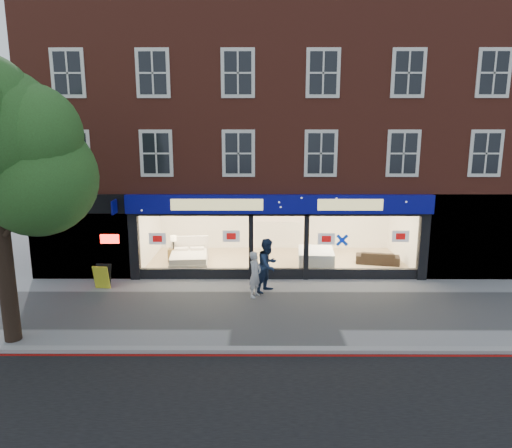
{
  "coord_description": "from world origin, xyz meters",
  "views": [
    {
      "loc": [
        -0.8,
        -13.78,
        5.63
      ],
      "look_at": [
        -0.86,
        2.5,
        2.27
      ],
      "focal_mm": 32.0,
      "sensor_mm": 36.0,
      "label": 1
    }
  ],
  "objects_px": {
    "display_bed": "(189,258)",
    "a_board": "(102,277)",
    "sofa": "(377,258)",
    "pedestrian_grey": "(255,274)",
    "pedestrian_blue": "(268,265)",
    "mattress_stack": "(316,258)"
  },
  "relations": [
    {
      "from": "a_board",
      "to": "pedestrian_blue",
      "type": "bearing_deg",
      "value": 4.3
    },
    {
      "from": "mattress_stack",
      "to": "sofa",
      "type": "distance_m",
      "value": 2.7
    },
    {
      "from": "pedestrian_blue",
      "to": "display_bed",
      "type": "bearing_deg",
      "value": 84.44
    },
    {
      "from": "a_board",
      "to": "mattress_stack",
      "type": "bearing_deg",
      "value": 23.64
    },
    {
      "from": "display_bed",
      "to": "sofa",
      "type": "bearing_deg",
      "value": -3.24
    },
    {
      "from": "mattress_stack",
      "to": "a_board",
      "type": "relative_size",
      "value": 2.14
    },
    {
      "from": "mattress_stack",
      "to": "pedestrian_grey",
      "type": "distance_m",
      "value": 4.08
    },
    {
      "from": "pedestrian_grey",
      "to": "sofa",
      "type": "bearing_deg",
      "value": -26.69
    },
    {
      "from": "a_board",
      "to": "pedestrian_blue",
      "type": "xyz_separation_m",
      "value": [
        5.98,
        -0.28,
        0.52
      ]
    },
    {
      "from": "display_bed",
      "to": "a_board",
      "type": "relative_size",
      "value": 2.32
    },
    {
      "from": "a_board",
      "to": "pedestrian_grey",
      "type": "height_order",
      "value": "pedestrian_grey"
    },
    {
      "from": "pedestrian_grey",
      "to": "pedestrian_blue",
      "type": "xyz_separation_m",
      "value": [
        0.45,
        0.53,
        0.16
      ]
    },
    {
      "from": "mattress_stack",
      "to": "pedestrian_blue",
      "type": "relative_size",
      "value": 0.99
    },
    {
      "from": "display_bed",
      "to": "pedestrian_grey",
      "type": "relative_size",
      "value": 1.29
    },
    {
      "from": "sofa",
      "to": "pedestrian_grey",
      "type": "height_order",
      "value": "pedestrian_grey"
    },
    {
      "from": "display_bed",
      "to": "a_board",
      "type": "height_order",
      "value": "display_bed"
    },
    {
      "from": "display_bed",
      "to": "pedestrian_blue",
      "type": "xyz_separation_m",
      "value": [
        3.22,
        -2.79,
        0.56
      ]
    },
    {
      "from": "sofa",
      "to": "display_bed",
      "type": "bearing_deg",
      "value": 15.3
    },
    {
      "from": "sofa",
      "to": "pedestrian_grey",
      "type": "xyz_separation_m",
      "value": [
        -5.15,
        -3.64,
        0.44
      ]
    },
    {
      "from": "sofa",
      "to": "a_board",
      "type": "bearing_deg",
      "value": 27.83
    },
    {
      "from": "sofa",
      "to": "pedestrian_blue",
      "type": "distance_m",
      "value": 5.67
    },
    {
      "from": "mattress_stack",
      "to": "sofa",
      "type": "bearing_deg",
      "value": 9.18
    }
  ]
}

